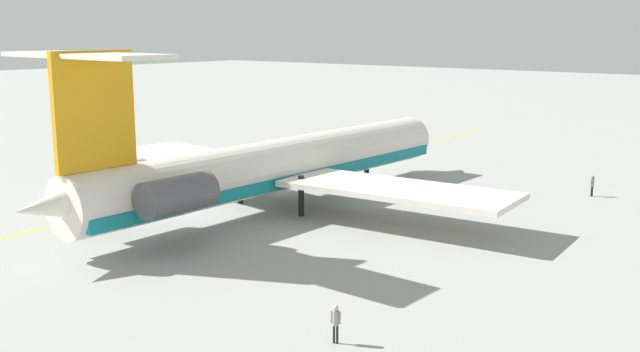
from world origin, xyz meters
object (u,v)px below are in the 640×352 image
object	(u,v)px
safety_cone_nose	(316,151)
ground_crew_portside	(308,140)
ground_crew_near_tail	(336,319)
main_jetliner	(270,166)
ground_crew_near_nose	(592,184)

from	to	relation	value
safety_cone_nose	ground_crew_portside	bearing A→B (deg)	-118.78
ground_crew_near_tail	safety_cone_nose	world-z (taller)	ground_crew_near_tail
main_jetliner	ground_crew_near_tail	size ratio (longest dim) A/B	23.85
ground_crew_near_nose	safety_cone_nose	size ratio (longest dim) A/B	3.15
ground_crew_portside	safety_cone_nose	bearing A→B (deg)	70.81
ground_crew_near_nose	ground_crew_portside	xyz separation A→B (m)	(-3.77, -34.25, 0.00)
ground_crew_near_nose	ground_crew_portside	bearing A→B (deg)	11.65
ground_crew_near_tail	safety_cone_nose	xyz separation A→B (m)	(-39.43, -33.40, -0.87)
main_jetliner	ground_crew_near_tail	xyz separation A→B (m)	(16.59, 19.31, -2.28)
main_jetliner	ground_crew_near_tail	distance (m)	25.55
ground_crew_near_nose	ground_crew_portside	distance (m)	34.45
ground_crew_near_tail	ground_crew_portside	size ratio (longest dim) A/B	1.04
ground_crew_near_nose	ground_crew_portside	size ratio (longest dim) A/B	1.00
ground_crew_near_nose	ground_crew_near_tail	distance (m)	36.90
ground_crew_near_nose	ground_crew_portside	world-z (taller)	same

